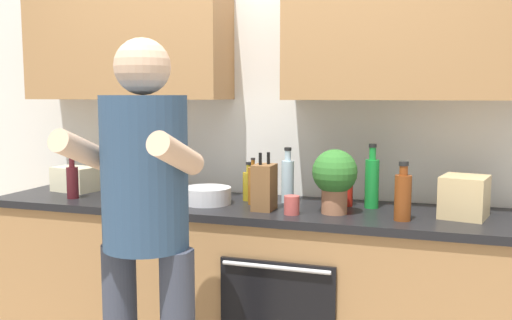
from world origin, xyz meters
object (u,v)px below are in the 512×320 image
(person_standing, at_px, (145,215))
(bottle_syrup, at_px, (253,185))
(cup_ceramic, at_px, (292,205))
(bottle_oil, at_px, (249,185))
(bottle_vinegar, at_px, (403,196))
(bottle_wine, at_px, (72,180))
(knife_block, at_px, (264,187))
(mixing_bowl, at_px, (207,195))
(bottle_soda, at_px, (372,182))
(grocery_bag_bread, at_px, (464,197))
(bottle_hotsauce, at_px, (347,189))
(bottle_water, at_px, (288,179))
(potted_herb, at_px, (335,176))
(grocery_bag_produce, at_px, (132,177))
(grocery_bag_rice, at_px, (75,179))

(person_standing, bearing_deg, bottle_syrup, 78.32)
(cup_ceramic, bearing_deg, bottle_oil, 138.51)
(bottle_vinegar, bearing_deg, bottle_wine, -179.92)
(bottle_oil, bearing_deg, knife_block, -54.13)
(bottle_vinegar, bearing_deg, knife_block, 177.43)
(cup_ceramic, relative_size, mixing_bowl, 0.36)
(bottle_soda, bearing_deg, person_standing, -129.67)
(grocery_bag_bread, bearing_deg, knife_block, -172.28)
(bottle_hotsauce, bearing_deg, person_standing, -124.60)
(bottle_oil, xyz_separation_m, cup_ceramic, (0.32, -0.28, -0.04))
(bottle_soda, bearing_deg, bottle_vinegar, -55.95)
(bottle_wine, xyz_separation_m, bottle_vinegar, (1.79, 0.00, 0.01))
(bottle_wine, relative_size, grocery_bag_bread, 1.18)
(mixing_bowl, bearing_deg, bottle_water, 22.91)
(bottle_hotsauce, distance_m, grocery_bag_bread, 0.58)
(person_standing, height_order, potted_herb, person_standing)
(bottle_vinegar, relative_size, bottle_hotsauce, 1.16)
(knife_block, bearing_deg, bottle_vinegar, -2.57)
(bottle_oil, bearing_deg, cup_ceramic, -41.49)
(mixing_bowl, relative_size, knife_block, 0.89)
(bottle_wine, bearing_deg, bottle_water, 12.63)
(bottle_syrup, height_order, knife_block, knife_block)
(knife_block, xyz_separation_m, grocery_bag_produce, (-0.81, 0.10, 0.00))
(mixing_bowl, relative_size, grocery_bag_rice, 1.01)
(person_standing, distance_m, grocery_bag_rice, 1.32)
(mixing_bowl, bearing_deg, bottle_soda, 10.70)
(bottle_wine, distance_m, bottle_syrup, 1.02)
(bottle_oil, distance_m, grocery_bag_bread, 1.11)
(person_standing, bearing_deg, grocery_bag_rice, 137.68)
(bottle_hotsauce, xyz_separation_m, grocery_bag_rice, (-1.63, -0.06, -0.02))
(cup_ceramic, bearing_deg, grocery_bag_rice, 170.53)
(grocery_bag_rice, bearing_deg, bottle_syrup, -2.79)
(bottle_wine, xyz_separation_m, grocery_bag_produce, (0.30, 0.13, 0.02))
(bottle_vinegar, distance_m, grocery_bag_bread, 0.31)
(bottle_hotsauce, height_order, potted_herb, potted_herb)
(bottle_soda, height_order, potted_herb, bottle_soda)
(bottle_wine, relative_size, bottle_syrup, 1.05)
(potted_herb, bearing_deg, bottle_vinegar, -9.58)
(person_standing, height_order, bottle_water, person_standing)
(bottle_hotsauce, height_order, grocery_bag_bread, bottle_hotsauce)
(bottle_vinegar, bearing_deg, bottle_soda, 124.05)
(bottle_oil, distance_m, grocery_bag_rice, 1.09)
(bottle_vinegar, xyz_separation_m, mixing_bowl, (-1.01, 0.09, -0.07))
(mixing_bowl, bearing_deg, bottle_syrup, 12.88)
(bottle_vinegar, bearing_deg, potted_herb, 170.42)
(cup_ceramic, xyz_separation_m, knife_block, (-0.16, 0.06, 0.07))
(bottle_oil, relative_size, mixing_bowl, 0.82)
(bottle_wine, distance_m, bottle_vinegar, 1.79)
(bottle_water, xyz_separation_m, grocery_bag_bread, (0.89, -0.10, -0.03))
(bottle_hotsauce, bearing_deg, mixing_bowl, -166.85)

